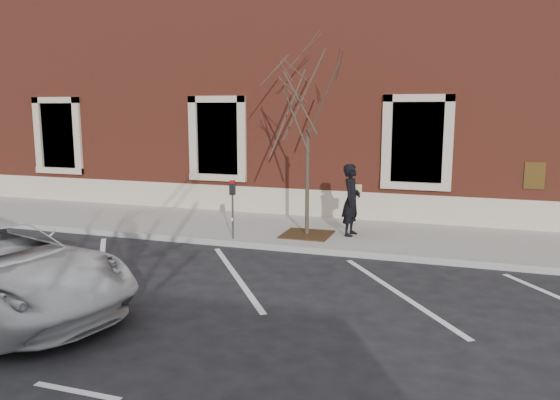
% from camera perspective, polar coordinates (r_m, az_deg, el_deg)
% --- Properties ---
extents(ground, '(120.00, 120.00, 0.00)m').
position_cam_1_polar(ground, '(13.07, -0.84, -5.18)').
color(ground, '#28282B').
rests_on(ground, ground).
extents(sidewalk_near, '(40.00, 3.50, 0.15)m').
position_cam_1_polar(sidewalk_near, '(14.67, 1.43, -3.24)').
color(sidewalk_near, '#A3A09A').
rests_on(sidewalk_near, ground).
extents(curb_near, '(40.00, 0.12, 0.15)m').
position_cam_1_polar(curb_near, '(13.01, -0.91, -4.91)').
color(curb_near, '#9E9E99').
rests_on(curb_near, ground).
extents(parking_stripes, '(28.00, 4.40, 0.01)m').
position_cam_1_polar(parking_stripes, '(11.10, -4.64, -7.88)').
color(parking_stripes, silver).
rests_on(parking_stripes, ground).
extents(building_civic, '(40.00, 8.62, 8.00)m').
position_cam_1_polar(building_civic, '(20.12, 6.60, 11.41)').
color(building_civic, maroon).
rests_on(building_civic, ground).
extents(man, '(0.50, 0.70, 1.81)m').
position_cam_1_polar(man, '(13.79, 7.47, -0.00)').
color(man, black).
rests_on(man, sidewalk_near).
extents(parking_meter, '(0.13, 0.10, 1.45)m').
position_cam_1_polar(parking_meter, '(13.32, -4.98, 0.16)').
color(parking_meter, '#595B60').
rests_on(parking_meter, sidewalk_near).
extents(tree_grate, '(1.21, 1.21, 0.03)m').
position_cam_1_polar(tree_grate, '(13.88, 2.82, -3.61)').
color(tree_grate, '#472E16').
rests_on(tree_grate, sidewalk_near).
extents(sapling, '(2.89, 2.89, 4.81)m').
position_cam_1_polar(sapling, '(13.52, 2.94, 10.37)').
color(sapling, '#4D372F').
rests_on(sapling, sidewalk_near).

